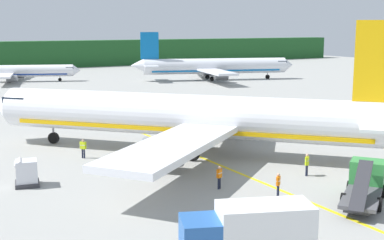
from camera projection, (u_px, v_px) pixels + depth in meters
The scene contains 13 objects.
ground at pixel (151, 107), 75.92m from camera, with size 240.00×320.00×0.20m, color #999993.
distant_treeline at pixel (24, 55), 142.88m from camera, with size 216.00×6.00×7.48m, color #1E5123.
airliner_foreground at pixel (192, 117), 46.98m from camera, with size 31.36×32.96×11.90m.
airliner_mid_apron at pixel (213, 66), 112.65m from camera, with size 34.95×29.28×10.29m.
airliner_far_taxiway at pixel (14, 71), 109.02m from camera, with size 25.98×21.83×7.74m.
service_truck_fuel at pixel (249, 232), 25.20m from camera, with size 6.72×4.39×2.97m.
service_truck_baggage at pixel (365, 183), 34.69m from camera, with size 6.54×5.57×2.72m.
cargo_container_near at pixel (26, 173), 37.75m from camera, with size 1.98×1.98×2.02m.
crew_marshaller at pixel (307, 163), 40.26m from camera, with size 0.55×0.43×1.74m.
crew_loader_left at pixel (278, 183), 35.26m from camera, with size 0.50×0.47×1.66m.
crew_loader_right at pixel (83, 147), 45.69m from camera, with size 0.48×0.48×1.68m.
crew_supervisor at pixel (219, 175), 37.00m from camera, with size 0.58×0.40×1.68m.
apron_guide_line at pixel (219, 165), 43.66m from camera, with size 0.30×60.00×0.01m, color yellow.
Camera 1 is at (-32.52, -19.93, 11.37)m, focal length 48.91 mm.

